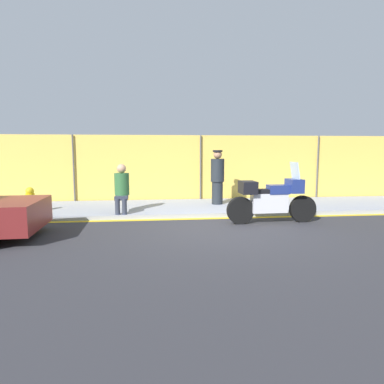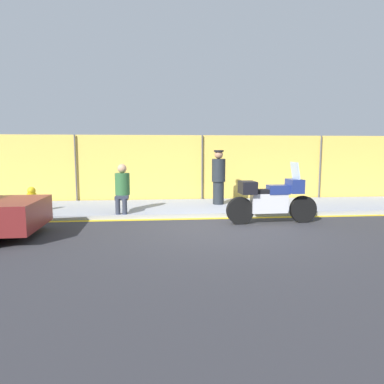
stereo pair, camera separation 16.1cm
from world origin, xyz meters
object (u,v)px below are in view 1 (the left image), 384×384
object	(u,v)px
fire_hydrant	(30,200)
officer_standing	(217,177)
motorcycle	(271,199)
person_seated_on_curb	(122,186)

from	to	relation	value
fire_hydrant	officer_standing	bearing A→B (deg)	9.08
motorcycle	fire_hydrant	distance (m)	6.35
officer_standing	person_seated_on_curb	size ratio (longest dim) A/B	1.29
officer_standing	person_seated_on_curb	world-z (taller)	officer_standing
motorcycle	person_seated_on_curb	bearing A→B (deg)	159.60
motorcycle	person_seated_on_curb	size ratio (longest dim) A/B	1.75
motorcycle	officer_standing	bearing A→B (deg)	109.03
motorcycle	officer_standing	distance (m)	2.55
officer_standing	fire_hydrant	distance (m)	5.36
fire_hydrant	motorcycle	bearing A→B (deg)	-13.82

